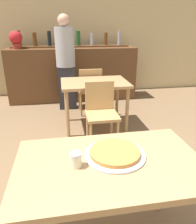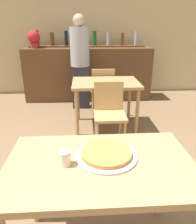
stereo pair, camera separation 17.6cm
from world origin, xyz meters
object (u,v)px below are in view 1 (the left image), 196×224
(pizza_tray, at_px, (115,153))
(potted_plant, at_px, (16,39))
(cheese_shaker, at_px, (76,160))
(person_standing, at_px, (66,60))
(chair_far_side_back, at_px, (90,88))
(chair_far_side_front, at_px, (101,109))

(pizza_tray, xyz_separation_m, potted_plant, (-1.09, 3.42, 0.49))
(cheese_shaker, xyz_separation_m, person_standing, (0.05, 2.96, 0.12))
(person_standing, bearing_deg, chair_far_side_back, -44.25)
(chair_far_side_front, xyz_separation_m, chair_far_side_back, (0.00, 1.05, 0.00))
(pizza_tray, relative_size, cheese_shaker, 4.22)
(chair_far_side_front, height_order, potted_plant, potted_plant)
(chair_far_side_back, height_order, cheese_shaker, cheese_shaker)
(chair_far_side_back, xyz_separation_m, potted_plant, (-1.28, 0.90, 0.77))
(chair_far_side_front, relative_size, person_standing, 0.49)
(person_standing, bearing_deg, pizza_tray, -86.15)
(chair_far_side_back, height_order, potted_plant, potted_plant)
(person_standing, bearing_deg, potted_plant, 149.43)
(chair_far_side_back, height_order, pizza_tray, chair_far_side_back)
(person_standing, relative_size, potted_plant, 5.11)
(chair_far_side_front, height_order, chair_far_side_back, same)
(chair_far_side_back, relative_size, potted_plant, 2.52)
(chair_far_side_back, distance_m, cheese_shaker, 2.64)
(pizza_tray, distance_m, person_standing, 2.90)
(potted_plant, bearing_deg, chair_far_side_back, -35.19)
(pizza_tray, bearing_deg, cheese_shaker, -163.97)
(pizza_tray, height_order, potted_plant, potted_plant)
(chair_far_side_front, xyz_separation_m, person_standing, (-0.38, 1.42, 0.43))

